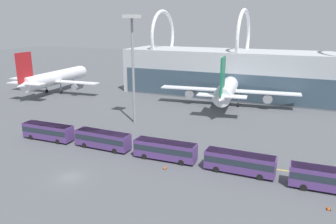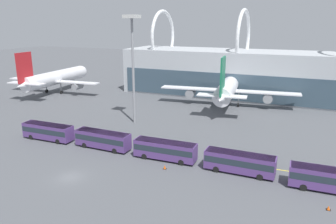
% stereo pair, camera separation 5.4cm
% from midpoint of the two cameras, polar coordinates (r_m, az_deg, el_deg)
% --- Properties ---
extents(ground_plane, '(440.00, 440.00, 0.00)m').
position_cam_midpoint_polar(ground_plane, '(53.81, -16.58, -10.84)').
color(ground_plane, '#515459').
extents(airliner_at_gate_near, '(34.04, 34.95, 14.68)m').
position_cam_midpoint_polar(airliner_at_gate_near, '(117.17, -19.22, 5.60)').
color(airliner_at_gate_near, white).
rests_on(airliner_at_gate_near, ground_plane).
extents(airliner_at_gate_far, '(39.06, 37.93, 15.27)m').
position_cam_midpoint_polar(airliner_at_gate_far, '(94.91, 10.52, 4.27)').
color(airliner_at_gate_far, white).
rests_on(airliner_at_gate_far, ground_plane).
extents(shuttle_bus_0, '(11.09, 3.02, 3.30)m').
position_cam_midpoint_polar(shuttle_bus_0, '(70.85, -20.16, -3.07)').
color(shuttle_bus_0, '#56387A').
rests_on(shuttle_bus_0, ground_plane).
extents(shuttle_bus_1, '(11.06, 2.91, 3.30)m').
position_cam_midpoint_polar(shuttle_bus_1, '(63.25, -11.26, -4.58)').
color(shuttle_bus_1, '#56387A').
rests_on(shuttle_bus_1, ground_plane).
extents(shuttle_bus_2, '(11.11, 3.11, 3.30)m').
position_cam_midpoint_polar(shuttle_bus_2, '(57.13, -0.48, -6.47)').
color(shuttle_bus_2, '#56387A').
rests_on(shuttle_bus_2, ground_plane).
extents(shuttle_bus_3, '(11.04, 2.85, 3.30)m').
position_cam_midpoint_polar(shuttle_bus_3, '(53.47, 12.38, -8.43)').
color(shuttle_bus_3, '#56387A').
rests_on(shuttle_bus_3, ground_plane).
extents(shuttle_bus_4, '(11.12, 3.15, 3.30)m').
position_cam_midpoint_polar(shuttle_bus_4, '(52.28, 26.48, -10.34)').
color(shuttle_bus_4, '#56387A').
rests_on(shuttle_bus_4, ground_plane).
extents(floodlight_mast, '(3.08, 3.08, 24.81)m').
position_cam_midpoint_polar(floodlight_mast, '(75.51, -6.18, 11.35)').
color(floodlight_mast, gray).
rests_on(floodlight_mast, ground_plane).
extents(lane_stripe_0, '(7.67, 0.45, 0.01)m').
position_cam_midpoint_polar(lane_stripe_0, '(57.01, 21.18, -9.74)').
color(lane_stripe_0, yellow).
rests_on(lane_stripe_0, ground_plane).
extents(traffic_cone_1, '(0.56, 0.56, 0.66)m').
position_cam_midpoint_polar(traffic_cone_1, '(54.22, -0.55, -9.57)').
color(traffic_cone_1, black).
rests_on(traffic_cone_1, ground_plane).
extents(traffic_cone_2, '(0.57, 0.57, 0.57)m').
position_cam_midpoint_polar(traffic_cone_2, '(48.15, 26.20, -14.76)').
color(traffic_cone_2, black).
rests_on(traffic_cone_2, ground_plane).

